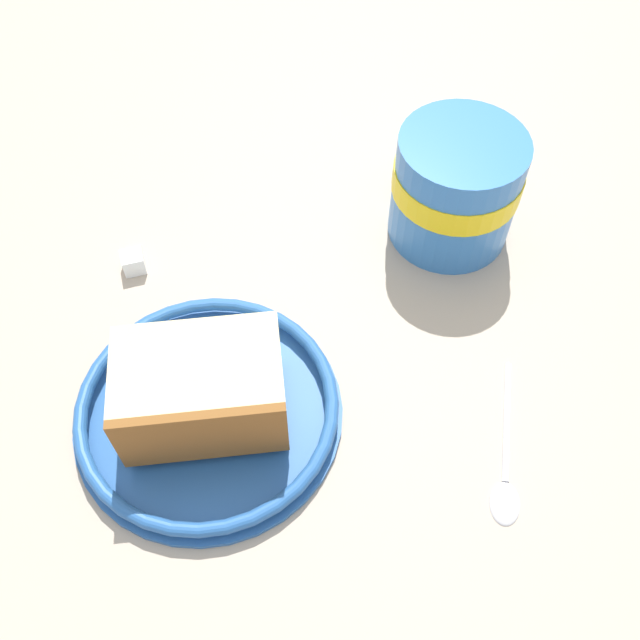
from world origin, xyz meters
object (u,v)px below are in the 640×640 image
object	(u,v)px
sugar_cube	(133,262)
teaspoon	(507,474)
tea_mug	(455,185)
small_plate	(208,409)
cake_slice	(202,391)

from	to	relation	value
sugar_cube	teaspoon	bearing A→B (deg)	-135.83
tea_mug	sugar_cube	size ratio (longest dim) A/B	7.39
small_plate	teaspoon	bearing A→B (deg)	-115.56
small_plate	sugar_cube	xyz separation A→B (cm)	(14.37, 4.02, -0.06)
teaspoon	tea_mug	bearing A→B (deg)	-8.42
small_plate	teaspoon	world-z (taller)	small_plate
cake_slice	tea_mug	world-z (taller)	tea_mug
teaspoon	cake_slice	bearing A→B (deg)	65.16
teaspoon	sugar_cube	world-z (taller)	sugar_cube
small_plate	teaspoon	size ratio (longest dim) A/B	1.59
small_plate	sugar_cube	bearing A→B (deg)	15.64
cake_slice	small_plate	bearing A→B (deg)	-6.52
sugar_cube	small_plate	bearing A→B (deg)	-164.36
small_plate	sugar_cube	distance (cm)	14.92
tea_mug	sugar_cube	bearing A→B (deg)	86.73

